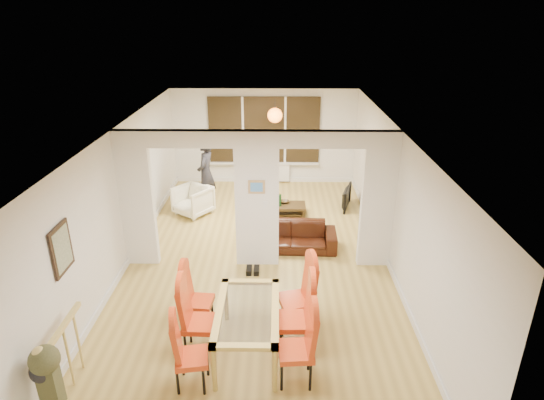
{
  "coord_description": "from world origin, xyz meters",
  "views": [
    {
      "loc": [
        0.38,
        -7.63,
        4.5
      ],
      "look_at": [
        0.27,
        0.6,
        1.06
      ],
      "focal_mm": 30.0,
      "sensor_mm": 36.0,
      "label": 1
    }
  ],
  "objects_px": {
    "dining_chair_lb": "(199,318)",
    "sofa": "(291,236)",
    "coffee_table": "(283,209)",
    "television": "(344,197)",
    "dining_chair_rc": "(295,296)",
    "bottle": "(280,200)",
    "dining_chair_ra": "(296,346)",
    "dining_chair_rb": "(295,316)",
    "person": "(206,174)",
    "dining_chair_la": "(191,353)",
    "dining_table": "(248,331)",
    "bowl": "(285,202)",
    "armchair": "(193,200)",
    "dining_chair_lc": "(199,298)"
  },
  "relations": [
    {
      "from": "armchair",
      "to": "dining_chair_lc",
      "type": "bearing_deg",
      "value": -42.79
    },
    {
      "from": "dining_table",
      "to": "coffee_table",
      "type": "height_order",
      "value": "dining_table"
    },
    {
      "from": "bottle",
      "to": "coffee_table",
      "type": "bearing_deg",
      "value": 35.28
    },
    {
      "from": "dining_chair_ra",
      "to": "bowl",
      "type": "bearing_deg",
      "value": 86.71
    },
    {
      "from": "dining_chair_rb",
      "to": "television",
      "type": "height_order",
      "value": "dining_chair_rb"
    },
    {
      "from": "dining_chair_ra",
      "to": "bottle",
      "type": "height_order",
      "value": "dining_chair_ra"
    },
    {
      "from": "dining_table",
      "to": "bowl",
      "type": "bearing_deg",
      "value": 83.27
    },
    {
      "from": "sofa",
      "to": "dining_chair_lb",
      "type": "bearing_deg",
      "value": -111.85
    },
    {
      "from": "dining_table",
      "to": "person",
      "type": "relative_size",
      "value": 0.89
    },
    {
      "from": "sofa",
      "to": "television",
      "type": "relative_size",
      "value": 2.03
    },
    {
      "from": "armchair",
      "to": "television",
      "type": "xyz_separation_m",
      "value": [
        3.63,
        0.47,
        -0.09
      ]
    },
    {
      "from": "dining_chair_lc",
      "to": "person",
      "type": "bearing_deg",
      "value": 101.66
    },
    {
      "from": "dining_chair_lc",
      "to": "dining_table",
      "type": "bearing_deg",
      "value": -31.28
    },
    {
      "from": "dining_chair_rb",
      "to": "coffee_table",
      "type": "xyz_separation_m",
      "value": [
        -0.11,
        4.69,
        -0.46
      ]
    },
    {
      "from": "coffee_table",
      "to": "television",
      "type": "bearing_deg",
      "value": 16.69
    },
    {
      "from": "person",
      "to": "television",
      "type": "bearing_deg",
      "value": 99.33
    },
    {
      "from": "sofa",
      "to": "armchair",
      "type": "xyz_separation_m",
      "value": [
        -2.27,
        1.66,
        0.08
      ]
    },
    {
      "from": "bottle",
      "to": "dining_table",
      "type": "bearing_deg",
      "value": -95.57
    },
    {
      "from": "dining_chair_lb",
      "to": "sofa",
      "type": "bearing_deg",
      "value": 68.1
    },
    {
      "from": "dining_chair_la",
      "to": "bottle",
      "type": "bearing_deg",
      "value": 68.41
    },
    {
      "from": "dining_chair_lb",
      "to": "dining_chair_ra",
      "type": "bearing_deg",
      "value": -20.06
    },
    {
      "from": "dining_chair_lc",
      "to": "bowl",
      "type": "xyz_separation_m",
      "value": [
        1.35,
        4.3,
        -0.24
      ]
    },
    {
      "from": "dining_chair_ra",
      "to": "bowl",
      "type": "relative_size",
      "value": 5.16
    },
    {
      "from": "armchair",
      "to": "sofa",
      "type": "bearing_deg",
      "value": -0.1
    },
    {
      "from": "bottle",
      "to": "dining_chair_la",
      "type": "bearing_deg",
      "value": -102.0
    },
    {
      "from": "dining_chair_rc",
      "to": "bottle",
      "type": "bearing_deg",
      "value": 78.49
    },
    {
      "from": "dining_chair_rc",
      "to": "dining_table",
      "type": "bearing_deg",
      "value": -156.49
    },
    {
      "from": "dining_chair_la",
      "to": "dining_chair_rb",
      "type": "height_order",
      "value": "dining_chair_rb"
    },
    {
      "from": "dining_table",
      "to": "dining_chair_ra",
      "type": "distance_m",
      "value": 0.86
    },
    {
      "from": "dining_chair_rb",
      "to": "coffee_table",
      "type": "height_order",
      "value": "dining_chair_rb"
    },
    {
      "from": "dining_table",
      "to": "coffee_table",
      "type": "xyz_separation_m",
      "value": [
        0.54,
        4.74,
        -0.24
      ]
    },
    {
      "from": "dining_table",
      "to": "dining_chair_rb",
      "type": "distance_m",
      "value": 0.69
    },
    {
      "from": "dining_chair_ra",
      "to": "sofa",
      "type": "distance_m",
      "value": 3.6
    },
    {
      "from": "dining_chair_la",
      "to": "coffee_table",
      "type": "bearing_deg",
      "value": 67.66
    },
    {
      "from": "dining_chair_lb",
      "to": "dining_chair_rb",
      "type": "height_order",
      "value": "dining_chair_rb"
    },
    {
      "from": "dining_chair_ra",
      "to": "dining_chair_rc",
      "type": "height_order",
      "value": "dining_chair_rc"
    },
    {
      "from": "person",
      "to": "dining_chair_rb",
      "type": "bearing_deg",
      "value": 29.74
    },
    {
      "from": "dining_chair_lc",
      "to": "coffee_table",
      "type": "relative_size",
      "value": 0.97
    },
    {
      "from": "dining_chair_la",
      "to": "person",
      "type": "relative_size",
      "value": 0.59
    },
    {
      "from": "dining_chair_lb",
      "to": "television",
      "type": "relative_size",
      "value": 1.24
    },
    {
      "from": "dining_chair_la",
      "to": "sofa",
      "type": "distance_m",
      "value": 3.94
    },
    {
      "from": "dining_chair_ra",
      "to": "bottle",
      "type": "bearing_deg",
      "value": 88.03
    },
    {
      "from": "dining_chair_lc",
      "to": "sofa",
      "type": "distance_m",
      "value": 2.9
    },
    {
      "from": "dining_chair_rc",
      "to": "bowl",
      "type": "xyz_separation_m",
      "value": [
        -0.11,
        4.33,
        -0.32
      ]
    },
    {
      "from": "bowl",
      "to": "dining_table",
      "type": "bearing_deg",
      "value": -96.73
    },
    {
      "from": "person",
      "to": "dining_chair_la",
      "type": "bearing_deg",
      "value": 14.94
    },
    {
      "from": "dining_chair_rc",
      "to": "television",
      "type": "bearing_deg",
      "value": 59.21
    },
    {
      "from": "dining_table",
      "to": "dining_chair_la",
      "type": "bearing_deg",
      "value": -137.0
    },
    {
      "from": "dining_chair_ra",
      "to": "dining_chair_rc",
      "type": "xyz_separation_m",
      "value": [
        0.03,
        1.06,
        0.03
      ]
    },
    {
      "from": "dining_chair_lb",
      "to": "dining_chair_la",
      "type": "bearing_deg",
      "value": -88.67
    }
  ]
}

